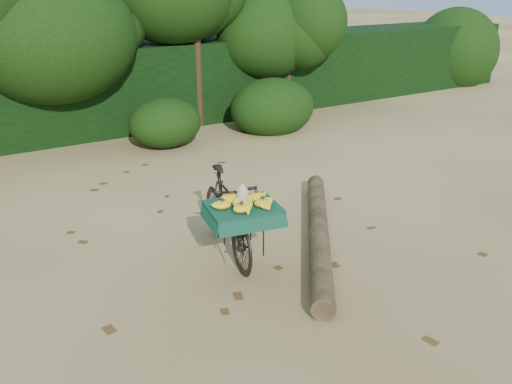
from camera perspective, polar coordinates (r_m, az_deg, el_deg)
ground at (r=6.70m, az=-6.87°, el=-6.55°), size 80.00×80.00×0.00m
vendor_bicycle at (r=6.43m, az=-3.05°, el=-2.33°), size 0.95×1.87×1.05m
fallen_log at (r=6.97m, az=6.61°, el=-4.18°), size 2.29×2.99×0.25m
hedge_backdrop at (r=12.16m, az=-20.01°, el=9.78°), size 26.00×1.80×1.80m
tree_row at (r=11.10m, az=-23.15°, el=14.11°), size 14.50×2.00×4.00m
bush_clumps at (r=10.48m, az=-14.59°, el=6.09°), size 8.80×1.70×0.90m
leaf_litter at (r=7.23m, az=-9.07°, el=-4.39°), size 7.00×7.30×0.01m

